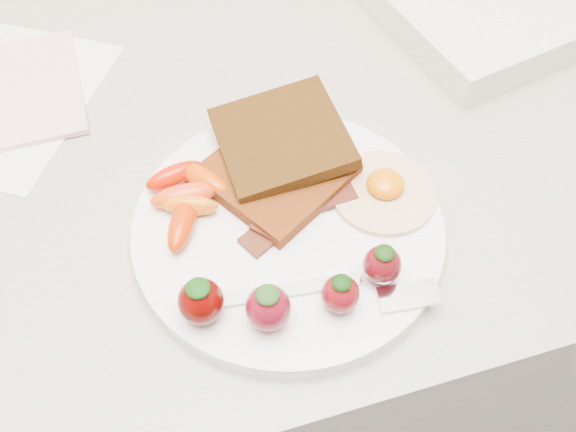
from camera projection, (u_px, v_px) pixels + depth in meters
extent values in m
cube|color=gray|center=(258.00, 328.00, 1.01)|extent=(2.00, 0.60, 0.90)
cylinder|color=white|center=(288.00, 229.00, 0.56)|extent=(0.27, 0.27, 0.02)
cube|color=#492006|center=(276.00, 173.00, 0.58)|extent=(0.15, 0.15, 0.01)
cube|color=black|center=(282.00, 138.00, 0.58)|extent=(0.12, 0.12, 0.03)
cylinder|color=white|center=(384.00, 192.00, 0.57)|extent=(0.10, 0.10, 0.01)
ellipsoid|color=orange|center=(386.00, 184.00, 0.56)|extent=(0.04, 0.04, 0.02)
cube|color=black|center=(288.00, 217.00, 0.55)|extent=(0.10, 0.07, 0.00)
cube|color=#331209|center=(303.00, 204.00, 0.56)|extent=(0.10, 0.03, 0.00)
cube|color=#490C10|center=(291.00, 196.00, 0.56)|extent=(0.09, 0.08, 0.00)
ellipsoid|color=red|center=(184.00, 195.00, 0.56)|extent=(0.06, 0.02, 0.02)
ellipsoid|color=orange|center=(190.00, 205.00, 0.55)|extent=(0.05, 0.03, 0.02)
ellipsoid|color=#BE2901|center=(183.00, 222.00, 0.54)|extent=(0.05, 0.06, 0.02)
ellipsoid|color=#D24000|center=(203.00, 179.00, 0.57)|extent=(0.05, 0.06, 0.02)
ellipsoid|color=#C41700|center=(174.00, 176.00, 0.57)|extent=(0.06, 0.03, 0.02)
ellipsoid|color=#490301|center=(201.00, 301.00, 0.49)|extent=(0.04, 0.04, 0.04)
ellipsoid|color=#0C380A|center=(198.00, 288.00, 0.47)|extent=(0.02, 0.02, 0.01)
ellipsoid|color=maroon|center=(268.00, 308.00, 0.48)|extent=(0.04, 0.04, 0.04)
ellipsoid|color=#1B4211|center=(268.00, 295.00, 0.47)|extent=(0.02, 0.02, 0.01)
ellipsoid|color=maroon|center=(340.00, 294.00, 0.49)|extent=(0.03, 0.03, 0.03)
ellipsoid|color=black|center=(342.00, 283.00, 0.48)|extent=(0.02, 0.02, 0.01)
ellipsoid|color=#550910|center=(382.00, 265.00, 0.51)|extent=(0.03, 0.03, 0.03)
ellipsoid|color=black|center=(385.00, 253.00, 0.49)|extent=(0.02, 0.02, 0.01)
cube|color=silver|center=(289.00, 289.00, 0.51)|extent=(0.12, 0.02, 0.00)
cube|color=silver|center=(409.00, 295.00, 0.51)|extent=(0.05, 0.03, 0.00)
cube|color=white|center=(8.00, 100.00, 0.66)|extent=(0.26, 0.27, 0.00)
cube|color=#EBAEBB|center=(26.00, 89.00, 0.67)|extent=(0.11, 0.16, 0.01)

